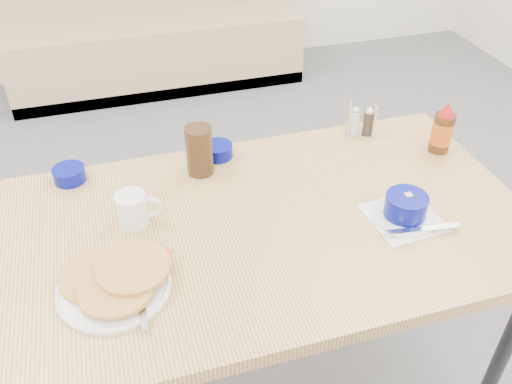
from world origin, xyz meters
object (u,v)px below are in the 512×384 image
object	(u,v)px
pancake_plate	(115,282)
grits_setting	(405,209)
coffee_mug	(134,209)
dining_table	(269,238)
booth_bench	(154,31)
syrup_bottle	(442,130)
butter_bowl	(218,151)
condiment_caddy	(361,123)
creamer_bowl	(69,174)
amber_tumbler	(199,150)

from	to	relation	value
pancake_plate	grits_setting	world-z (taller)	grits_setting
pancake_plate	coffee_mug	distance (m)	0.23
dining_table	coffee_mug	distance (m)	0.37
grits_setting	pancake_plate	bearing A→B (deg)	-177.45
booth_bench	syrup_bottle	distance (m)	2.48
butter_bowl	dining_table	bearing A→B (deg)	-79.87
booth_bench	grits_setting	bearing A→B (deg)	-82.50
syrup_bottle	condiment_caddy	bearing A→B (deg)	139.50
grits_setting	syrup_bottle	xyz separation A→B (m)	(0.27, 0.27, 0.04)
coffee_mug	pancake_plate	bearing A→B (deg)	-107.80
dining_table	grits_setting	xyz separation A→B (m)	(0.35, -0.09, 0.09)
grits_setting	creamer_bowl	size ratio (longest dim) A/B	2.30
pancake_plate	syrup_bottle	bearing A→B (deg)	16.44
dining_table	grits_setting	distance (m)	0.37
dining_table	condiment_caddy	distance (m)	0.55
coffee_mug	amber_tumbler	bearing A→B (deg)	40.25
pancake_plate	amber_tumbler	size ratio (longest dim) A/B	1.87
grits_setting	creamer_bowl	world-z (taller)	grits_setting
butter_bowl	coffee_mug	bearing A→B (deg)	-138.81
grits_setting	condiment_caddy	distance (m)	0.44
dining_table	butter_bowl	distance (m)	0.36
coffee_mug	condiment_caddy	distance (m)	0.80
dining_table	creamer_bowl	size ratio (longest dim) A/B	15.07
dining_table	amber_tumbler	size ratio (longest dim) A/B	9.38
creamer_bowl	syrup_bottle	size ratio (longest dim) A/B	0.55
dining_table	syrup_bottle	size ratio (longest dim) A/B	8.33
coffee_mug	grits_setting	size ratio (longest dim) A/B	0.56
creamer_bowl	butter_bowl	distance (m)	0.44
booth_bench	amber_tumbler	xyz separation A→B (m)	(-0.13, -2.26, 0.49)
coffee_mug	syrup_bottle	size ratio (longest dim) A/B	0.71
booth_bench	syrup_bottle	bearing A→B (deg)	-75.39
coffee_mug	creamer_bowl	size ratio (longest dim) A/B	1.28
booth_bench	butter_bowl	world-z (taller)	booth_bench
booth_bench	grits_setting	size ratio (longest dim) A/B	8.88
syrup_bottle	creamer_bowl	bearing A→B (deg)	171.66
syrup_bottle	butter_bowl	bearing A→B (deg)	166.36
creamer_bowl	amber_tumbler	xyz separation A→B (m)	(0.37, -0.07, 0.05)
dining_table	pancake_plate	distance (m)	0.44
creamer_bowl	syrup_bottle	distance (m)	1.13
booth_bench	condiment_caddy	world-z (taller)	booth_bench
dining_table	coffee_mug	size ratio (longest dim) A/B	11.77
coffee_mug	condiment_caddy	size ratio (longest dim) A/B	1.06
booth_bench	amber_tumbler	world-z (taller)	booth_bench
grits_setting	dining_table	bearing A→B (deg)	164.91
coffee_mug	booth_bench	bearing A→B (deg)	82.02
amber_tumbler	syrup_bottle	distance (m)	0.75
booth_bench	butter_bowl	distance (m)	2.24
butter_bowl	syrup_bottle	bearing A→B (deg)	-13.64
amber_tumbler	syrup_bottle	bearing A→B (deg)	-7.54
dining_table	condiment_caddy	size ratio (longest dim) A/B	12.47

